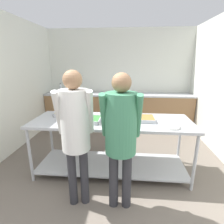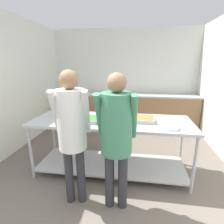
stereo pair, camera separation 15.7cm
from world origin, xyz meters
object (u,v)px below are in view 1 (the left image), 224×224
at_px(plate_stack, 170,126).
at_px(water_bottle, 61,88).
at_px(serving_tray_greens, 67,114).
at_px(sauce_pan, 116,119).
at_px(guest_serving_left, 75,126).
at_px(guest_serving_right, 121,130).
at_px(serving_tray_roast, 88,120).
at_px(serving_tray_vegetables, 142,119).

bearing_deg(plate_stack, water_bottle, 134.47).
distance_m(serving_tray_greens, plate_stack, 1.65).
relative_size(serving_tray_greens, water_bottle, 1.47).
xyz_separation_m(sauce_pan, plate_stack, (0.76, -0.22, -0.02)).
height_order(guest_serving_left, guest_serving_right, guest_serving_left).
height_order(plate_stack, water_bottle, water_bottle).
xyz_separation_m(serving_tray_roast, water_bottle, (-1.32, 2.40, 0.12)).
relative_size(serving_tray_vegetables, guest_serving_left, 0.22).
height_order(guest_serving_left, water_bottle, guest_serving_left).
relative_size(guest_serving_right, water_bottle, 6.37).
distance_m(serving_tray_greens, serving_tray_roast, 0.51).
distance_m(serving_tray_greens, serving_tray_vegetables, 1.25).
height_order(serving_tray_roast, guest_serving_right, guest_serving_right).
bearing_deg(plate_stack, serving_tray_roast, 172.90).
distance_m(sauce_pan, guest_serving_right, 0.72).
height_order(serving_tray_greens, guest_serving_left, guest_serving_left).
xyz_separation_m(serving_tray_greens, sauce_pan, (0.84, -0.23, 0.01)).
relative_size(serving_tray_roast, serving_tray_vegetables, 1.05).
bearing_deg(water_bottle, guest_serving_left, -66.35).
bearing_deg(guest_serving_right, serving_tray_greens, 135.29).
height_order(sauce_pan, serving_tray_vegetables, sauce_pan).
xyz_separation_m(sauce_pan, water_bottle, (-1.74, 2.33, 0.12)).
relative_size(serving_tray_roast, water_bottle, 1.49).
height_order(serving_tray_vegetables, guest_serving_right, guest_serving_right).
bearing_deg(guest_serving_left, serving_tray_roast, 90.27).
bearing_deg(sauce_pan, guest_serving_right, -81.64).
bearing_deg(guest_serving_right, sauce_pan, 98.36).
xyz_separation_m(serving_tray_roast, plate_stack, (1.18, -0.15, -0.01)).
height_order(serving_tray_roast, sauce_pan, sauce_pan).
relative_size(plate_stack, water_bottle, 1.02).
distance_m(guest_serving_right, water_bottle, 3.55).
relative_size(serving_tray_greens, guest_serving_left, 0.23).
bearing_deg(serving_tray_roast, guest_serving_right, -50.38).
distance_m(serving_tray_greens, guest_serving_left, 1.03).
xyz_separation_m(plate_stack, water_bottle, (-2.50, 2.54, 0.13)).
bearing_deg(serving_tray_roast, sauce_pan, 9.48).
bearing_deg(guest_serving_left, sauce_pan, 59.14).
relative_size(guest_serving_left, water_bottle, 6.47).
bearing_deg(water_bottle, serving_tray_roast, -61.13).
relative_size(sauce_pan, plate_stack, 1.43).
relative_size(serving_tray_vegetables, guest_serving_right, 0.22).
bearing_deg(serving_tray_greens, guest_serving_right, -44.71).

